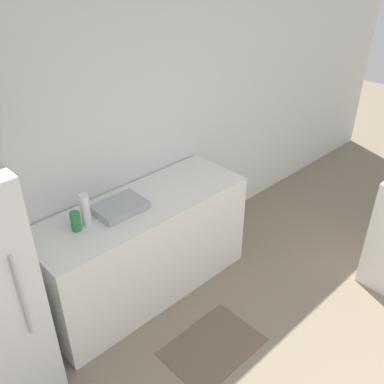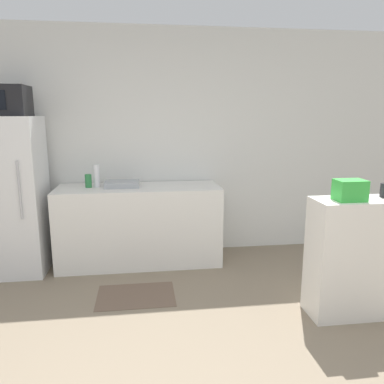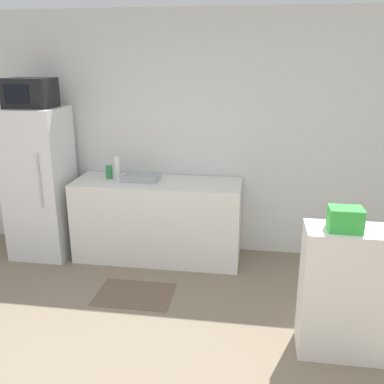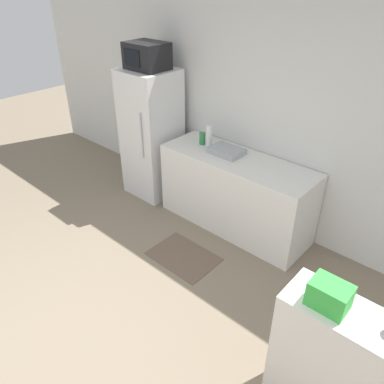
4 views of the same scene
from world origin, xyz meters
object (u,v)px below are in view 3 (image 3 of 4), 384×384
at_px(bottle_tall, 117,168).
at_px(basket, 345,219).
at_px(refrigerator, 40,183).
at_px(bottle_short, 109,172).
at_px(microwave, 30,93).

distance_m(bottle_tall, basket, 2.53).
relative_size(refrigerator, bottle_tall, 6.65).
height_order(bottle_short, basket, basket).
relative_size(bottle_tall, basket, 1.09).
bearing_deg(microwave, bottle_tall, 8.13).
xyz_separation_m(refrigerator, bottle_short, (0.75, 0.11, 0.13)).
bearing_deg(bottle_tall, bottle_short, -173.99).
height_order(bottle_tall, basket, basket).
height_order(bottle_tall, bottle_short, bottle_tall).
xyz_separation_m(refrigerator, basket, (2.91, -1.33, 0.25)).
xyz_separation_m(refrigerator, microwave, (-0.00, -0.00, 0.96)).
xyz_separation_m(microwave, bottle_tall, (0.84, 0.12, -0.78)).
bearing_deg(microwave, basket, -24.49).
bearing_deg(basket, refrigerator, 155.49).
distance_m(refrigerator, bottle_tall, 0.86).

